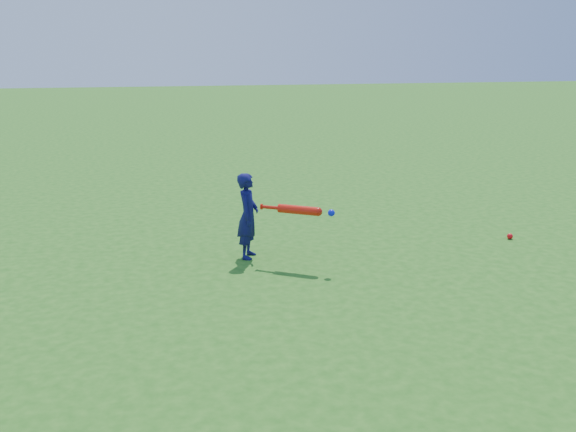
# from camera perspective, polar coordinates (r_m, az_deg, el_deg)

# --- Properties ---
(ground) EXTENTS (80.00, 80.00, 0.00)m
(ground) POSITION_cam_1_polar(r_m,az_deg,el_deg) (7.44, 1.47, -4.10)
(ground) COLOR #215E16
(ground) RESTS_ON ground
(child) EXTENTS (0.37, 0.43, 1.01)m
(child) POSITION_cam_1_polar(r_m,az_deg,el_deg) (7.49, -3.58, 0.01)
(child) COLOR #10104C
(child) RESTS_ON ground
(ground_ball_red) EXTENTS (0.07, 0.07, 0.07)m
(ground_ball_red) POSITION_cam_1_polar(r_m,az_deg,el_deg) (8.81, 19.12, -1.71)
(ground_ball_red) COLOR red
(ground_ball_red) RESTS_ON ground
(bat_swing) EXTENTS (0.74, 0.55, 0.10)m
(bat_swing) POSITION_cam_1_polar(r_m,az_deg,el_deg) (7.16, 1.21, 0.52)
(bat_swing) COLOR red
(bat_swing) RESTS_ON ground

